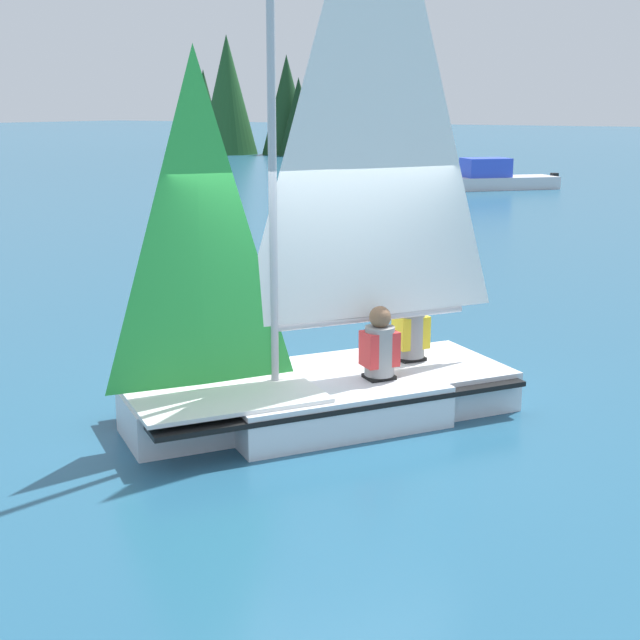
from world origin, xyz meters
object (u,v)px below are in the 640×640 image
Objects in this scene: sailboat_main at (325,339)px; motorboat_distant at (492,178)px; sailor_crew at (411,340)px; sailor_helm at (379,359)px.

sailboat_main is 26.08m from motorboat_distant.
sailor_crew is 25.25m from motorboat_distant.
sailboat_main is 1.13m from sailor_crew.
motorboat_distant reaches higher than sailor_helm.
sailor_helm is 0.78m from sailor_crew.
motorboat_distant is (8.34, -24.62, -0.22)m from sailor_helm.
sailor_crew is at bearing -143.71° from sailor_helm.
sailor_crew is (0.03, -0.78, 0.01)m from sailor_helm.
motorboat_distant is (7.85, -24.86, -0.41)m from sailboat_main.
sailor_helm is at bearing 36.29° from sailor_crew.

